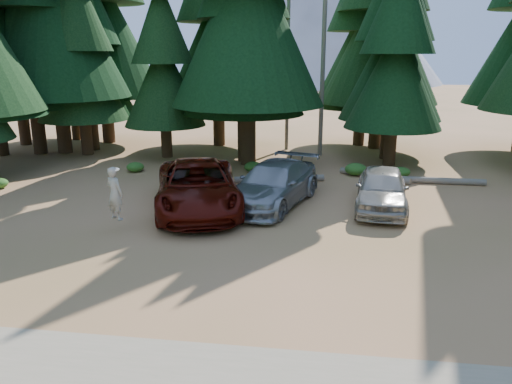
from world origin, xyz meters
The scene contains 18 objects.
ground centered at (0.00, 0.00, 0.00)m, with size 160.00×160.00×0.00m, color olive.
forest_belt_north centered at (0.00, 15.00, 0.00)m, with size 36.00×7.00×22.00m, color black, non-canonical shape.
snag_front centered at (0.80, 14.50, 6.00)m, with size 0.24×0.24×12.00m, color slate.
snag_back centered at (-1.20, 16.00, 5.00)m, with size 0.20×0.20×10.00m, color slate.
mountain_peak centered at (-2.59, 88.23, 12.71)m, with size 48.00×50.00×28.00m.
red_pickup centered at (-3.48, 3.78, 0.88)m, with size 2.91×6.32×1.76m, color #510E06.
silver_minivan_center centered at (-0.82, 4.78, 0.80)m, with size 2.23×5.50×1.59m, color #9B9DA2.
silver_minivan_right centered at (3.18, 4.77, 0.77)m, with size 1.82×4.53×1.54m, color #B0A99D.
frisbee_player centered at (-5.53, 1.22, 1.27)m, with size 0.75×0.64×1.74m.
log_left centered at (-0.90, 8.22, 0.14)m, with size 0.29×0.29×4.01m, color slate.
log_mid centered at (3.35, 9.40, 0.14)m, with size 0.29×0.29×3.47m, color slate.
log_right centered at (5.79, 8.86, 0.14)m, with size 0.29×0.29×4.49m, color slate.
shrub_far_left centered at (-8.01, 9.26, 0.23)m, with size 0.83×0.83×0.46m, color #2F621D.
shrub_left centered at (-2.33, 10.00, 0.25)m, with size 0.89×0.89×0.49m, color #2F621D.
shrub_center_left centered at (-4.32, 9.76, 0.27)m, with size 0.98×0.98×0.54m, color #2F621D.
shrub_center_right centered at (2.54, 10.00, 0.28)m, with size 1.02×1.02×0.56m, color #2F621D.
shrub_right centered at (4.63, 10.00, 0.22)m, with size 0.81×0.81×0.45m, color #2F621D.
shrub_far_right centered at (3.42, 8.96, 0.30)m, with size 1.09×1.09×0.60m, color #2F621D.
Camera 1 is at (1.03, -13.28, 5.61)m, focal length 35.00 mm.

